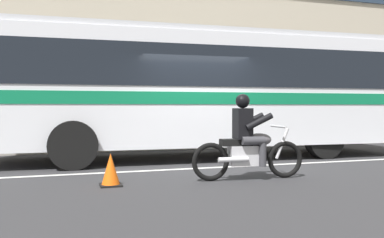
# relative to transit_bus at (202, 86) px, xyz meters

# --- Properties ---
(ground_plane) EXTENTS (60.00, 60.00, 0.00)m
(ground_plane) POSITION_rel_transit_bus_xyz_m (-0.54, -1.19, -1.88)
(ground_plane) COLOR #2B2B2D
(sidewalk_curb) EXTENTS (28.00, 3.80, 0.15)m
(sidewalk_curb) POSITION_rel_transit_bus_xyz_m (-0.54, 3.91, -1.81)
(sidewalk_curb) COLOR #A39E93
(sidewalk_curb) RESTS_ON ground_plane
(lane_center_stripe) EXTENTS (26.60, 0.14, 0.01)m
(lane_center_stripe) POSITION_rel_transit_bus_xyz_m (-0.54, -1.79, -1.88)
(lane_center_stripe) COLOR silver
(lane_center_stripe) RESTS_ON ground_plane
(office_building_facade) EXTENTS (28.00, 0.89, 9.87)m
(office_building_facade) POSITION_rel_transit_bus_xyz_m (-0.54, 6.19, 3.06)
(office_building_facade) COLOR #B2A893
(office_building_facade) RESTS_ON ground_plane
(transit_bus) EXTENTS (10.72, 2.99, 3.22)m
(transit_bus) POSITION_rel_transit_bus_xyz_m (0.00, 0.00, 0.00)
(transit_bus) COLOR silver
(transit_bus) RESTS_ON ground_plane
(motorcycle_with_rider) EXTENTS (2.14, 0.64, 1.56)m
(motorcycle_with_rider) POSITION_rel_transit_bus_xyz_m (-0.28, -3.34, -1.23)
(motorcycle_with_rider) COLOR black
(motorcycle_with_rider) RESTS_ON ground_plane
(traffic_cone) EXTENTS (0.36, 0.36, 0.55)m
(traffic_cone) POSITION_rel_transit_bus_xyz_m (-2.74, -3.19, -1.62)
(traffic_cone) COLOR #EA590F
(traffic_cone) RESTS_ON ground_plane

